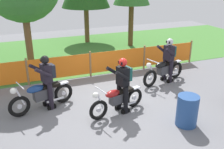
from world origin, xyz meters
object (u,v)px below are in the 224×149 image
Objects in this scene: rider_lead at (47,79)px; rider_trailing at (169,58)px; motorcycle_third at (117,99)px; oil_drum at (187,111)px; rider_third at (123,82)px; motorcycle_lead at (42,95)px; motorcycle_trailing at (164,70)px.

rider_trailing is (4.58, 0.46, 0.00)m from rider_lead.
motorcycle_third is 3.19m from rider_trailing.
rider_third is at bearing 134.93° from oil_drum.
motorcycle_lead is 4.85m from rider_trailing.
rider_lead and rider_third have the same top height.
oil_drum is (-0.98, -2.78, -0.04)m from motorcycle_trailing.
motorcycle_lead is 2.50m from rider_third.
rider_lead is (0.21, 0.07, 0.48)m from motorcycle_lead.
motorcycle_lead is at bearing -41.09° from motorcycle_third.
rider_third is (0.20, 0.05, 0.51)m from motorcycle_third.
rider_lead is (-4.36, -0.40, 0.47)m from motorcycle_trailing.
rider_trailing is 1.92× the size of oil_drum.
rider_lead is at bearing -45.28° from motorcycle_third.
motorcycle_third is 1.12× the size of rider_third.
motorcycle_third is at bearing 13.72° from rider_trailing.
rider_third is at bearing 136.00° from rider_lead.
motorcycle_trailing is at bearing 0.51° from rider_trailing.
motorcycle_trailing is at bearing -162.72° from rider_third.
rider_trailing is (0.22, 0.06, 0.47)m from motorcycle_trailing.
motorcycle_trailing is 2.95m from oil_drum.
rider_trailing is 2.95m from rider_third.
motorcycle_trailing reaches higher than motorcycle_lead.
rider_lead is 1.00× the size of rider_trailing.
rider_trailing is 3.13m from oil_drum.
rider_lead is 2.29m from rider_third.
rider_lead is at bearing -10.68° from motorcycle_trailing.
rider_lead reaches higher than motorcycle_lead.
rider_third is (2.04, -1.04, 0.00)m from rider_lead.
oil_drum is (1.54, -1.29, -0.00)m from motorcycle_third.
motorcycle_trailing is (4.57, 0.47, 0.01)m from motorcycle_lead.
motorcycle_lead is 1.19× the size of rider_third.
rider_trailing is at bearing -163.90° from rider_third.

